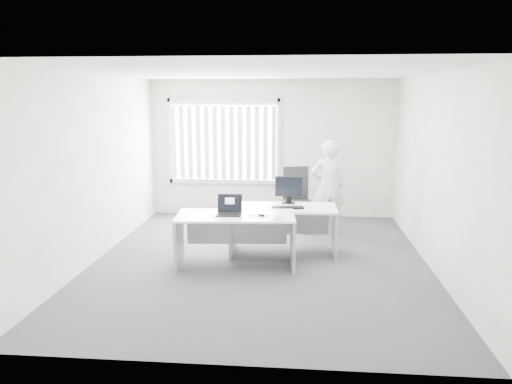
# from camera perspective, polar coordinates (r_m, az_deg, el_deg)

# --- Properties ---
(ground) EXTENTS (6.00, 6.00, 0.00)m
(ground) POSITION_cam_1_polar(r_m,az_deg,el_deg) (7.66, 0.47, -7.90)
(ground) COLOR #4C4C53
(ground) RESTS_ON ground
(wall_back) EXTENTS (5.00, 0.02, 2.80)m
(wall_back) POSITION_cam_1_polar(r_m,az_deg,el_deg) (10.29, 1.87, 4.96)
(wall_back) COLOR white
(wall_back) RESTS_ON ground
(wall_front) EXTENTS (5.00, 0.02, 2.80)m
(wall_front) POSITION_cam_1_polar(r_m,az_deg,el_deg) (4.40, -2.75, -3.21)
(wall_front) COLOR white
(wall_front) RESTS_ON ground
(wall_left) EXTENTS (0.02, 6.00, 2.80)m
(wall_left) POSITION_cam_1_polar(r_m,az_deg,el_deg) (7.93, -17.85, 2.64)
(wall_left) COLOR white
(wall_left) RESTS_ON ground
(wall_right) EXTENTS (0.02, 6.00, 2.80)m
(wall_right) POSITION_cam_1_polar(r_m,az_deg,el_deg) (7.54, 19.78, 2.12)
(wall_right) COLOR white
(wall_right) RESTS_ON ground
(ceiling) EXTENTS (5.00, 6.00, 0.02)m
(ceiling) POSITION_cam_1_polar(r_m,az_deg,el_deg) (7.25, 0.50, 13.53)
(ceiling) COLOR silver
(ceiling) RESTS_ON wall_back
(window) EXTENTS (2.32, 0.06, 1.76)m
(window) POSITION_cam_1_polar(r_m,az_deg,el_deg) (10.35, -3.70, 5.81)
(window) COLOR beige
(window) RESTS_ON wall_back
(blinds) EXTENTS (2.20, 0.10, 1.50)m
(blinds) POSITION_cam_1_polar(r_m,az_deg,el_deg) (10.29, -3.75, 5.61)
(blinds) COLOR white
(blinds) RESTS_ON wall_back
(desk_near) EXTENTS (1.77, 0.94, 0.78)m
(desk_near) POSITION_cam_1_polar(r_m,az_deg,el_deg) (7.29, -2.34, -4.27)
(desk_near) COLOR white
(desk_near) RESTS_ON ground
(desk_far) EXTENTS (1.69, 0.83, 0.76)m
(desk_far) POSITION_cam_1_polar(r_m,az_deg,el_deg) (7.90, 3.14, -3.20)
(desk_far) COLOR white
(desk_far) RESTS_ON ground
(office_chair) EXTENTS (0.80, 0.80, 1.17)m
(office_chair) POSITION_cam_1_polar(r_m,az_deg,el_deg) (9.37, 4.71, -2.11)
(office_chair) COLOR black
(office_chair) RESTS_ON ground
(person) EXTENTS (0.68, 0.51, 1.70)m
(person) POSITION_cam_1_polar(r_m,az_deg,el_deg) (9.12, 8.22, 0.59)
(person) COLOR silver
(person) RESTS_ON ground
(laptop) EXTENTS (0.37, 0.33, 0.28)m
(laptop) POSITION_cam_1_polar(r_m,az_deg,el_deg) (7.18, -3.15, -1.57)
(laptop) COLOR black
(laptop) RESTS_ON desk_near
(paper_sheet) EXTENTS (0.31, 0.25, 0.00)m
(paper_sheet) POSITION_cam_1_polar(r_m,az_deg,el_deg) (7.15, 0.36, -2.76)
(paper_sheet) COLOR white
(paper_sheet) RESTS_ON desk_near
(mouse) EXTENTS (0.09, 0.11, 0.04)m
(mouse) POSITION_cam_1_polar(r_m,az_deg,el_deg) (7.15, 0.62, -2.59)
(mouse) COLOR silver
(mouse) RESTS_ON paper_sheet
(booklet) EXTENTS (0.16, 0.22, 0.01)m
(booklet) POSITION_cam_1_polar(r_m,az_deg,el_deg) (7.01, 2.67, -3.01)
(booklet) COLOR white
(booklet) RESTS_ON desk_near
(keyboard) EXTENTS (0.51, 0.20, 0.02)m
(keyboard) POSITION_cam_1_polar(r_m,az_deg,el_deg) (7.74, 3.64, -1.79)
(keyboard) COLOR black
(keyboard) RESTS_ON desk_far
(monitor) EXTENTS (0.45, 0.14, 0.44)m
(monitor) POSITION_cam_1_polar(r_m,az_deg,el_deg) (8.06, 3.76, 0.25)
(monitor) COLOR black
(monitor) RESTS_ON desk_far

